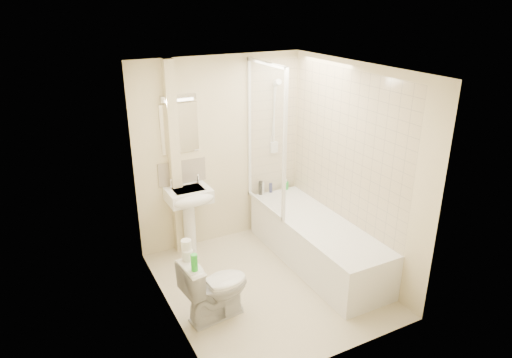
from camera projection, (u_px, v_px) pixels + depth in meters
floor at (267, 284)px, 5.17m from camera, size 2.50×2.50×0.00m
wall_back at (221, 152)px, 5.75m from camera, size 2.20×0.02×2.40m
wall_left at (165, 208)px, 4.25m from camera, size 0.02×2.50×2.40m
wall_right at (353, 169)px, 5.19m from camera, size 0.02×2.50×2.40m
ceiling at (270, 69)px, 4.27m from camera, size 2.20×2.50×0.02m
tile_back at (273, 128)px, 5.97m from camera, size 0.70×0.01×1.75m
tile_right at (346, 147)px, 5.21m from camera, size 0.01×2.10×1.75m
pipe_boxing at (175, 161)px, 5.43m from camera, size 0.12×0.12×2.40m
splashback at (182, 172)px, 5.58m from camera, size 0.60×0.02×0.30m
mirror at (179, 129)px, 5.37m from camera, size 0.46×0.01×0.60m
strip_light at (178, 98)px, 5.22m from camera, size 0.42×0.07×0.07m
bathtub at (317, 241)px, 5.49m from camera, size 0.70×2.10×0.55m
shower_screen at (266, 138)px, 5.45m from camera, size 0.04×0.92×1.80m
shower_fixture at (275, 120)px, 5.89m from camera, size 0.10×0.16×0.99m
pedestal_sink at (190, 203)px, 5.52m from camera, size 0.52×0.48×1.00m
bottle_black_a at (261, 188)px, 6.11m from camera, size 0.05×0.05×0.19m
bottle_white_a at (262, 188)px, 6.12m from camera, size 0.05×0.05×0.17m
bottle_blue at (271, 188)px, 6.18m from camera, size 0.04×0.04×0.13m
bottle_white_b at (285, 184)px, 6.28m from camera, size 0.05×0.05×0.15m
bottle_green at (286, 185)px, 6.29m from camera, size 0.07×0.07×0.10m
toilet at (216, 287)px, 4.53m from camera, size 0.55×0.77×0.69m
toilet_roll_lower at (187, 255)px, 4.34m from camera, size 0.10×0.10×0.10m
toilet_roll_upper at (186, 245)px, 4.32m from camera, size 0.10×0.10×0.09m
green_bottle at (194, 263)px, 4.15m from camera, size 0.06×0.06×0.17m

